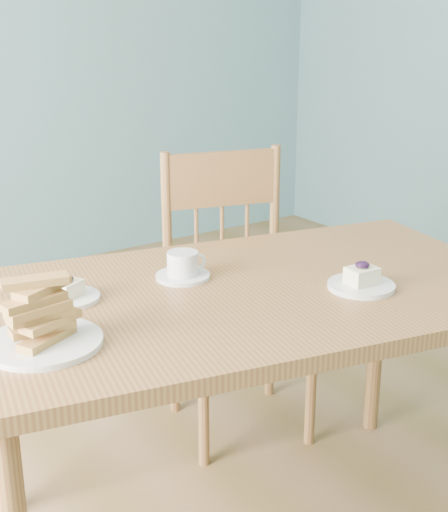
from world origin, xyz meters
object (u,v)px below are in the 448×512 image
Objects in this scene: dining_chair at (236,293)px; cheesecake_plate_near at (361,281)px; biscotti_plate at (42,323)px; coffee_cup at (183,267)px; dining_table at (249,315)px; cheesecake_plate_far at (68,294)px.

dining_chair is 5.76× the size of cheesecake_plate_near.
coffee_cup is at bearing 21.44° from biscotti_plate.
cheesecake_plate_far reaches higher than dining_table.
cheesecake_plate_far is at bearing -139.97° from dining_chair.
cheesecake_plate_far is at bearing 55.02° from biscotti_plate.
cheesecake_plate_near is at bearing -82.80° from dining_chair.
cheesecake_plate_near and coffee_cup have the same top height.
biscotti_plate is at bearing -142.82° from coffee_cup.
cheesecake_plate_near is (-0.11, -0.70, 0.28)m from dining_chair.
coffee_cup is at bearing -124.35° from dining_chair.
cheesecake_plate_near is 1.12× the size of cheesecake_plate_far.
dining_table is at bearing 2.38° from biscotti_plate.
coffee_cup reaches higher than cheesecake_plate_far.
coffee_cup is 0.50m from biscotti_plate.
dining_chair reaches higher than dining_table.
dining_chair is at bearing 69.67° from dining_table.
dining_chair is 3.97× the size of biscotti_plate.
dining_chair is at bearing 55.57° from coffee_cup.
cheesecake_plate_near is 0.69× the size of biscotti_plate.
dining_chair reaches higher than cheesecake_plate_far.
biscotti_plate is (-0.80, 0.15, 0.03)m from cheesecake_plate_near.
coffee_cup is 0.58× the size of biscotti_plate.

